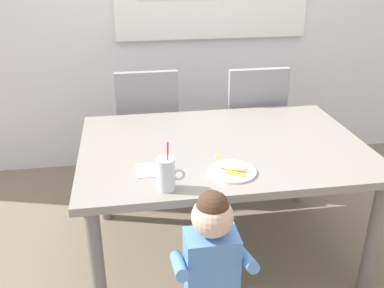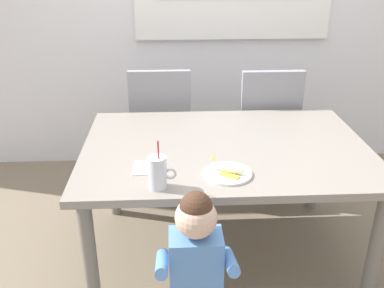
{
  "view_description": "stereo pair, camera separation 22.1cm",
  "coord_description": "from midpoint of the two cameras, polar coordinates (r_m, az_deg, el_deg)",
  "views": [
    {
      "loc": [
        -0.51,
        -2.1,
        1.69
      ],
      "look_at": [
        -0.19,
        -0.11,
        0.78
      ],
      "focal_mm": 40.15,
      "sensor_mm": 36.0,
      "label": 1
    },
    {
      "loc": [
        -0.29,
        -2.12,
        1.69
      ],
      "look_at": [
        -0.19,
        -0.11,
        0.78
      ],
      "focal_mm": 40.15,
      "sensor_mm": 36.0,
      "label": 2
    }
  ],
  "objects": [
    {
      "name": "dining_chair_left",
      "position": [
        3.11,
        -2.13,
        2.77
      ],
      "size": [
        0.44,
        0.44,
        0.96
      ],
      "rotation": [
        0.0,
        0.0,
        3.14
      ],
      "color": "gray",
      "rests_on": "ground"
    },
    {
      "name": "snack_plate",
      "position": [
        2.05,
        7.86,
        -3.98
      ],
      "size": [
        0.23,
        0.23,
        0.01
      ],
      "primitive_type": "cylinder",
      "color": "white",
      "rests_on": "dining_table"
    },
    {
      "name": "milk_cup",
      "position": [
        1.9,
        -1.25,
        -4.12
      ],
      "size": [
        0.13,
        0.09,
        0.25
      ],
      "color": "silver",
      "rests_on": "dining_table"
    },
    {
      "name": "peeled_banana",
      "position": [
        2.04,
        7.84,
        -3.3
      ],
      "size": [
        0.17,
        0.15,
        0.07
      ],
      "rotation": [
        0.0,
        0.0,
        -0.58
      ],
      "color": "#F4EAC6",
      "rests_on": "snack_plate"
    },
    {
      "name": "paper_napkin",
      "position": [
        2.1,
        -2.77,
        -3.24
      ],
      "size": [
        0.15,
        0.15,
        0.0
      ],
      "primitive_type": "cube",
      "rotation": [
        0.0,
        0.0,
        -0.01
      ],
      "color": "silver",
      "rests_on": "dining_table"
    },
    {
      "name": "toddler_standing",
      "position": [
        1.84,
        4.08,
        -15.01
      ],
      "size": [
        0.33,
        0.24,
        0.84
      ],
      "color": "#3F4760",
      "rests_on": "ground"
    },
    {
      "name": "dining_chair_right",
      "position": [
        3.17,
        11.78,
        2.64
      ],
      "size": [
        0.44,
        0.45,
        0.96
      ],
      "rotation": [
        0.0,
        0.0,
        3.14
      ],
      "color": "gray",
      "rests_on": "ground"
    },
    {
      "name": "ground_plane",
      "position": [
        2.73,
        6.39,
        -13.97
      ],
      "size": [
        24.0,
        24.0,
        0.0
      ],
      "primitive_type": "plane",
      "color": "#7A6B56"
    },
    {
      "name": "dining_table",
      "position": [
        2.39,
        7.09,
        -1.92
      ],
      "size": [
        1.55,
        1.08,
        0.72
      ],
      "color": "gray",
      "rests_on": "ground"
    }
  ]
}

